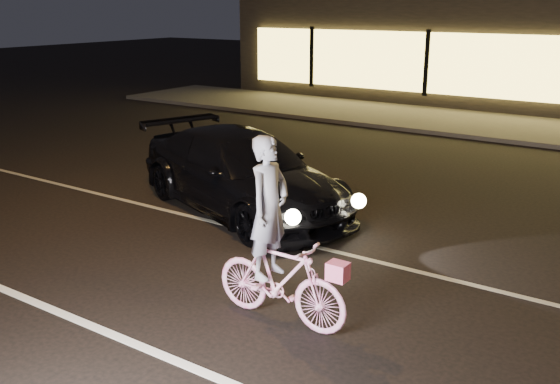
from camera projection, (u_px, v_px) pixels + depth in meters
The scene contains 6 objects.
ground at pixel (312, 321), 7.20m from camera, with size 90.00×90.00×0.00m, color black.
lane_stripe_near at pixel (232, 384), 6.01m from camera, with size 60.00×0.12×0.01m, color silver.
lane_stripe_far at pixel (386, 264), 8.78m from camera, with size 60.00×0.10×0.01m, color gray.
sidewalk at pixel (552, 132), 17.50m from camera, with size 30.00×4.00×0.12m, color #383533.
cyclist at pixel (277, 259), 7.01m from camera, with size 1.72×0.59×2.16m.
sedan at pixel (242, 172), 10.87m from camera, with size 5.15×3.43×1.39m.
Camera 1 is at (3.30, -5.56, 3.52)m, focal length 40.00 mm.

